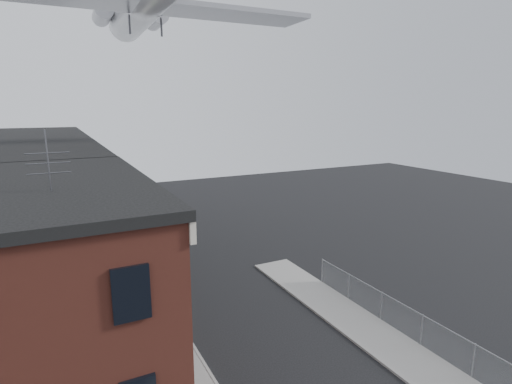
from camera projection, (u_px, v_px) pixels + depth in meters
sidewalk_left at (124, 265)px, 32.70m from camera, size 3.00×62.00×0.12m
sidewalk_right at (386, 343)px, 21.92m from camera, size 3.00×26.00×0.12m
curb_left at (142, 262)px, 33.34m from camera, size 0.15×62.00×0.14m
curb_right at (366, 350)px, 21.27m from camera, size 0.15×26.00×0.14m
corner_building at (3, 330)px, 13.94m from camera, size 10.31×12.30×12.15m
row_house_a at (20, 247)px, 22.23m from camera, size 11.98×7.00×10.30m
row_house_b at (26, 217)px, 28.32m from camera, size 11.98×7.00×10.30m
row_house_c at (30, 197)px, 34.42m from camera, size 11.98×7.00×10.30m
row_house_d at (33, 184)px, 40.51m from camera, size 11.98×7.00×10.30m
row_house_e at (35, 174)px, 46.61m from camera, size 11.98×7.00×10.30m
chainlink_fence at (422, 330)px, 21.52m from camera, size 0.06×18.06×1.90m
utility_pole at (133, 232)px, 26.46m from camera, size 1.80×0.26×9.00m
street_tree at (117, 214)px, 35.51m from camera, size 3.22×3.20×5.20m
car_near at (161, 275)px, 29.49m from camera, size 1.61×3.75×1.26m
car_mid at (151, 254)px, 33.55m from camera, size 1.81×3.92×1.25m
car_far at (122, 218)px, 44.50m from camera, size 2.11×4.78×1.37m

